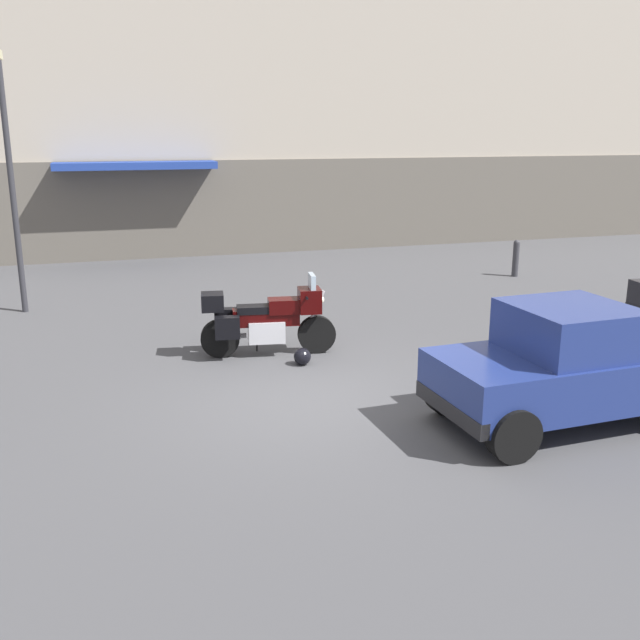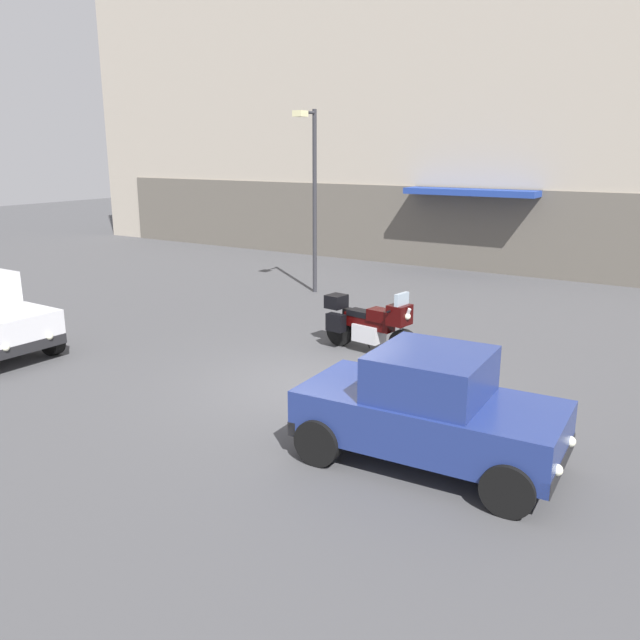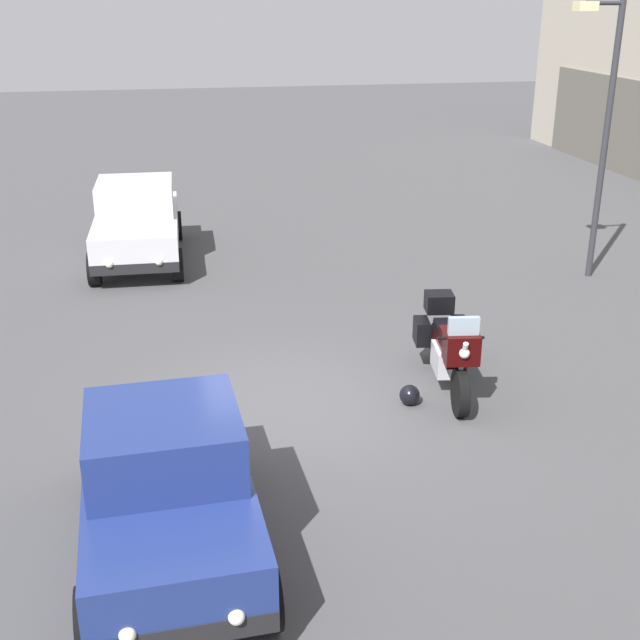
% 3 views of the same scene
% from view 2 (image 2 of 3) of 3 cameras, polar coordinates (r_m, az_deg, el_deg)
% --- Properties ---
extents(ground_plane, '(80.00, 80.00, 0.00)m').
position_cam_2_polar(ground_plane, '(11.63, 0.07, -5.77)').
color(ground_plane, '#424244').
extents(building_facade_rear, '(39.64, 3.40, 12.15)m').
position_cam_2_polar(building_facade_rear, '(23.55, 19.01, 18.71)').
color(building_facade_rear, '#A89E8E').
rests_on(building_facade_rear, ground).
extents(motorcycle, '(2.26, 0.90, 1.36)m').
position_cam_2_polar(motorcycle, '(13.37, 4.30, -0.28)').
color(motorcycle, black).
rests_on(motorcycle, ground).
extents(helmet, '(0.28, 0.28, 0.28)m').
position_cam_2_polar(helmet, '(12.73, 4.52, -3.31)').
color(helmet, black).
rests_on(helmet, ground).
extents(car_compact_side, '(3.53, 1.83, 1.56)m').
position_cam_2_polar(car_compact_side, '(8.73, 9.55, -7.72)').
color(car_compact_side, navy).
rests_on(car_compact_side, ground).
extents(streetlamp_curbside, '(0.28, 0.94, 5.13)m').
position_cam_2_polar(streetlamp_curbside, '(18.70, -0.70, 11.72)').
color(streetlamp_curbside, '#2D2D33').
rests_on(streetlamp_curbside, ground).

